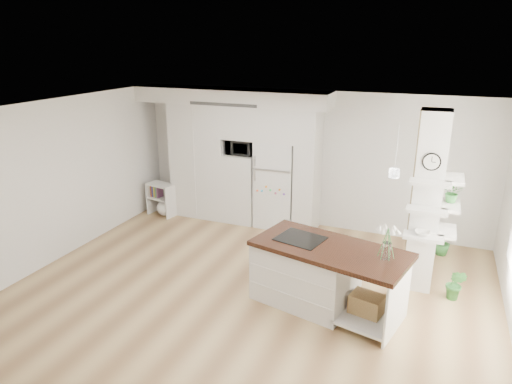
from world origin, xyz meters
TOP-DOWN VIEW (x-y plane):
  - floor at (0.00, 0.00)m, footprint 7.00×6.00m
  - room at (0.00, 0.00)m, footprint 7.04×6.04m
  - cabinet_wall at (-1.45, 2.67)m, footprint 4.00×0.71m
  - refrigerator at (-0.53, 2.68)m, footprint 0.78×0.69m
  - column at (2.38, 1.13)m, footprint 0.69×0.90m
  - pendant_light at (1.70, 0.15)m, footprint 0.12×0.12m
  - kitchen_island at (0.94, 0.14)m, footprint 2.25×1.43m
  - bookshelf at (-2.97, 2.27)m, footprint 0.64×0.44m
  - floor_plant_a at (2.83, 0.98)m, footprint 0.34×0.31m
  - floor_plant_b at (2.62, 2.50)m, footprint 0.36×0.36m
  - microwave at (-1.27, 2.62)m, footprint 0.54×0.37m
  - shelf_plant at (2.63, 1.30)m, footprint 0.27×0.23m
  - decor_bowl at (2.30, 0.90)m, footprint 0.22×0.22m

SIDE VIEW (x-z plane):
  - floor at x=0.00m, z-range -0.01..0.01m
  - floor_plant_a at x=2.83m, z-range 0.00..0.50m
  - floor_plant_b at x=2.62m, z-range 0.00..0.50m
  - bookshelf at x=-2.97m, z-range -0.04..0.66m
  - kitchen_island at x=0.94m, z-range -0.27..1.24m
  - refrigerator at x=-0.53m, z-range 0.00..1.75m
  - decor_bowl at x=2.30m, z-range 0.98..1.03m
  - column at x=2.38m, z-range 0.00..2.70m
  - cabinet_wall at x=-1.45m, z-range 0.16..2.86m
  - shelf_plant at x=2.63m, z-range 1.38..1.67m
  - microwave at x=-1.27m, z-range 1.42..1.72m
  - room at x=0.00m, z-range 0.50..3.22m
  - pendant_light at x=1.70m, z-range 2.07..2.17m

